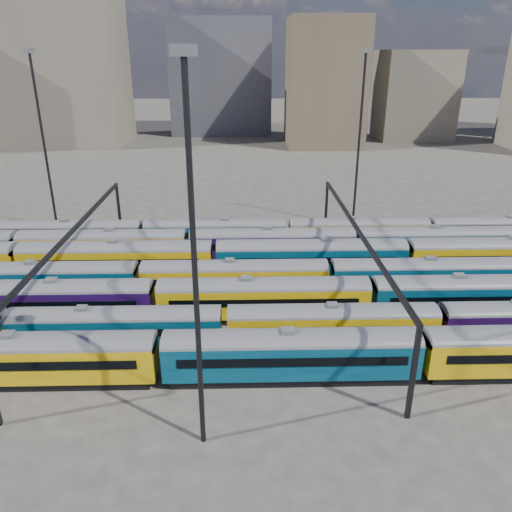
{
  "coord_description": "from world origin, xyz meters",
  "views": [
    {
      "loc": [
        -2.02,
        -49.46,
        25.26
      ],
      "look_at": [
        -0.62,
        4.57,
        3.0
      ],
      "focal_mm": 35.0,
      "sensor_mm": 36.0,
      "label": 1
    }
  ],
  "objects_px": {
    "rake_0": "(159,352)",
    "rake_2": "(46,297)",
    "rake_1": "(115,324)",
    "mast_2": "(194,256)"
  },
  "relations": [
    {
      "from": "rake_0",
      "to": "rake_2",
      "type": "bearing_deg",
      "value": 141.85
    },
    {
      "from": "rake_0",
      "to": "rake_2",
      "type": "xyz_separation_m",
      "value": [
        -12.73,
        10.0,
        0.03
      ]
    },
    {
      "from": "rake_0",
      "to": "rake_1",
      "type": "height_order",
      "value": "rake_0"
    },
    {
      "from": "rake_2",
      "to": "mast_2",
      "type": "xyz_separation_m",
      "value": [
        16.67,
        -17.0,
        11.19
      ]
    },
    {
      "from": "rake_2",
      "to": "rake_1",
      "type": "bearing_deg",
      "value": -31.99
    },
    {
      "from": "rake_1",
      "to": "rake_2",
      "type": "relative_size",
      "value": 1.27
    },
    {
      "from": "rake_0",
      "to": "rake_2",
      "type": "distance_m",
      "value": 16.19
    },
    {
      "from": "rake_2",
      "to": "mast_2",
      "type": "height_order",
      "value": "mast_2"
    },
    {
      "from": "mast_2",
      "to": "rake_2",
      "type": "bearing_deg",
      "value": 134.44
    },
    {
      "from": "rake_0",
      "to": "mast_2",
      "type": "distance_m",
      "value": 13.8
    }
  ]
}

